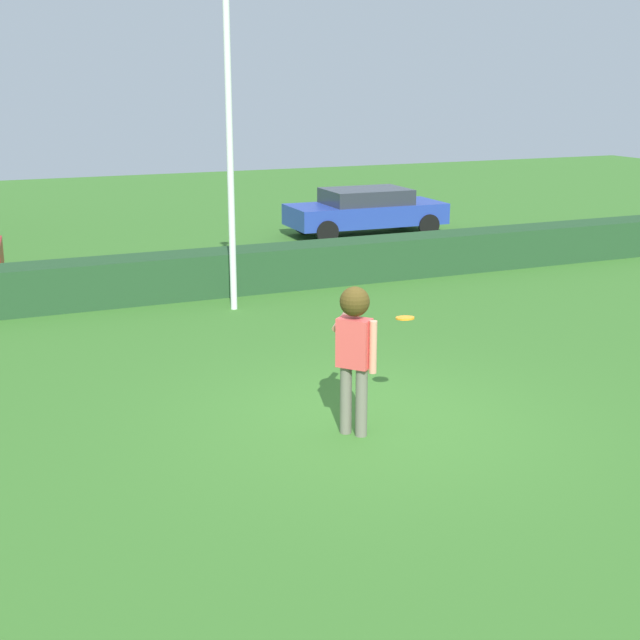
{
  "coord_description": "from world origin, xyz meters",
  "views": [
    {
      "loc": [
        -4.57,
        -9.02,
        4.05
      ],
      "look_at": [
        -0.4,
        0.68,
        1.15
      ],
      "focal_mm": 49.1,
      "sensor_mm": 36.0,
      "label": 1
    }
  ],
  "objects_px": {
    "lamppost": "(229,116)",
    "parked_car_blue": "(366,210)",
    "frisbee": "(405,318)",
    "person": "(355,341)"
  },
  "relations": [
    {
      "from": "person",
      "to": "lamppost",
      "type": "xyz_separation_m",
      "value": [
        0.5,
        6.17,
        2.3
      ]
    },
    {
      "from": "person",
      "to": "lamppost",
      "type": "relative_size",
      "value": 0.29
    },
    {
      "from": "person",
      "to": "frisbee",
      "type": "relative_size",
      "value": 7.84
    },
    {
      "from": "frisbee",
      "to": "lamppost",
      "type": "xyz_separation_m",
      "value": [
        -0.3,
        5.9,
        2.18
      ]
    },
    {
      "from": "lamppost",
      "to": "parked_car_blue",
      "type": "bearing_deg",
      "value": 47.23
    },
    {
      "from": "parked_car_blue",
      "to": "frisbee",
      "type": "bearing_deg",
      "value": -114.14
    },
    {
      "from": "frisbee",
      "to": "lamppost",
      "type": "distance_m",
      "value": 6.29
    },
    {
      "from": "person",
      "to": "frisbee",
      "type": "bearing_deg",
      "value": 18.77
    },
    {
      "from": "frisbee",
      "to": "lamppost",
      "type": "relative_size",
      "value": 0.04
    },
    {
      "from": "lamppost",
      "to": "parked_car_blue",
      "type": "distance_m",
      "value": 8.86
    }
  ]
}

